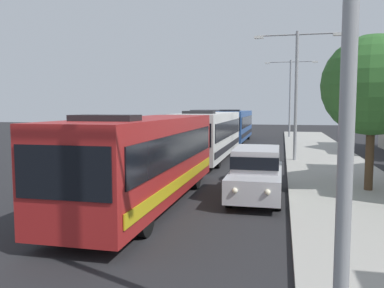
# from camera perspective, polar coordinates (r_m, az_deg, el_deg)

# --- Properties ---
(bus_lead) EXTENTS (2.58, 10.81, 3.21)m
(bus_lead) POSITION_cam_1_polar(r_m,az_deg,el_deg) (13.83, -6.63, -1.85)
(bus_lead) COLOR maroon
(bus_lead) RESTS_ON ground_plane
(bus_second_in_line) EXTENTS (2.58, 11.98, 3.21)m
(bus_second_in_line) POSITION_cam_1_polar(r_m,az_deg,el_deg) (25.85, 2.62, 1.50)
(bus_second_in_line) COLOR silver
(bus_second_in_line) RESTS_ON ground_plane
(bus_middle) EXTENTS (2.58, 11.80, 3.21)m
(bus_middle) POSITION_cam_1_polar(r_m,az_deg,el_deg) (39.28, 6.17, 2.78)
(bus_middle) COLOR #284C8C
(bus_middle) RESTS_ON ground_plane
(white_suv) EXTENTS (1.86, 5.10, 1.90)m
(white_suv) POSITION_cam_1_polar(r_m,az_deg,el_deg) (14.97, 9.31, -3.87)
(white_suv) COLOR #B7B7BC
(white_suv) RESTS_ON ground_plane
(box_truck_oncoming) EXTENTS (2.35, 7.05, 3.15)m
(box_truck_oncoming) POSITION_cam_1_polar(r_m,az_deg,el_deg) (41.30, 1.86, 2.95)
(box_truck_oncoming) COLOR white
(box_truck_oncoming) RESTS_ON ground_plane
(streetlamp_mid) EXTENTS (5.19, 0.28, 7.86)m
(streetlamp_mid) POSITION_cam_1_polar(r_m,az_deg,el_deg) (25.21, 14.86, 8.64)
(streetlamp_mid) COLOR gray
(streetlamp_mid) RESTS_ON sidewalk
(streetlamp_far) EXTENTS (5.62, 0.28, 8.43)m
(streetlamp_far) POSITION_cam_1_polar(r_m,az_deg,el_deg) (45.03, 14.02, 7.54)
(streetlamp_far) COLOR gray
(streetlamp_far) RESTS_ON sidewalk
(roadside_tree) EXTENTS (3.89, 3.89, 6.06)m
(roadside_tree) POSITION_cam_1_polar(r_m,az_deg,el_deg) (16.92, 24.65, 7.69)
(roadside_tree) COLOR #4C3823
(roadside_tree) RESTS_ON sidewalk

